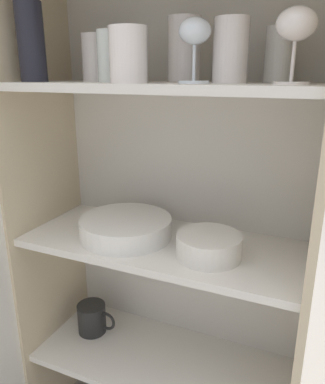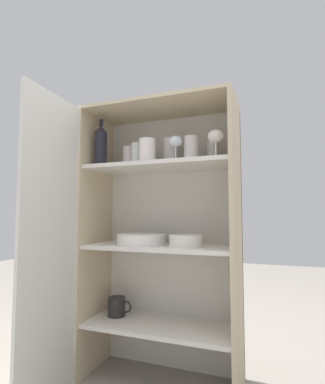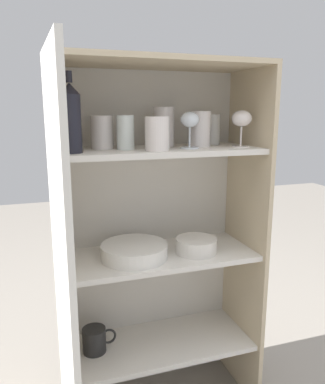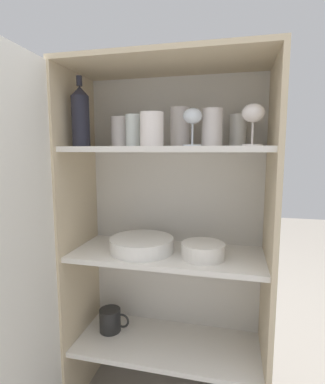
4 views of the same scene
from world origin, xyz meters
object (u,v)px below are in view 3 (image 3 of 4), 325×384
Objects in this scene: mixing_bowl_large at (196,245)px; wine_bottle at (71,118)px; coffee_mug_primary at (95,340)px; plate_stack_white at (134,251)px.

wine_bottle is at bearing -175.22° from mixing_bowl_large.
mixing_bowl_large is (0.45, 0.04, -0.49)m from wine_bottle.
coffee_mug_primary is (0.06, 0.09, -0.85)m from wine_bottle.
wine_bottle is 0.86m from coffee_mug_primary.
plate_stack_white is (0.21, 0.06, -0.49)m from wine_bottle.
plate_stack_white is 0.39m from coffee_mug_primary.
mixing_bowl_large reaches higher than plate_stack_white.
wine_bottle is 1.58× the size of mixing_bowl_large.
mixing_bowl_large is at bearing -5.15° from plate_stack_white.
wine_bottle is at bearing -164.26° from plate_stack_white.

